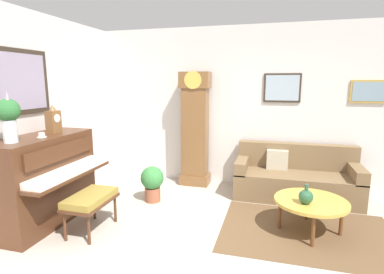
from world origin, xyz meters
The scene contains 14 objects.
ground_plane centered at (0.00, 0.00, -0.05)m, with size 6.40×6.00×0.10m, color #B2A899.
wall_left centered at (-2.60, 0.00, 1.41)m, with size 0.13×4.90×2.80m.
wall_back centered at (0.01, 2.40, 1.40)m, with size 5.30×0.13×2.80m.
area_rug centered at (1.11, 0.73, 0.00)m, with size 2.10×1.50×0.01m, color brown.
piano centered at (-2.23, 0.14, 0.59)m, with size 0.87×1.44×1.17m.
piano_bench centered at (-1.50, 0.07, 0.41)m, with size 0.42×0.70×0.48m.
grandfather_clock centered at (-0.71, 2.14, 0.96)m, with size 0.52×0.34×2.03m.
couch centered at (1.02, 1.96, 0.31)m, with size 1.90×0.80×0.84m.
coffee_table centered at (1.13, 0.76, 0.39)m, with size 0.88×0.88×0.42m.
mantel_clock centered at (-2.23, 0.40, 1.34)m, with size 0.13×0.18×0.38m.
flower_vase centered at (-2.23, -0.31, 1.48)m, with size 0.26×0.26×0.58m.
teacup centered at (-2.14, 0.06, 1.19)m, with size 0.12×0.12×0.06m.
green_jug centered at (1.05, 0.62, 0.51)m, with size 0.17×0.17×0.24m.
potted_plant centered at (-1.14, 1.17, 0.32)m, with size 0.36×0.36×0.56m.
Camera 1 is at (0.65, -3.01, 1.85)m, focal length 28.27 mm.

